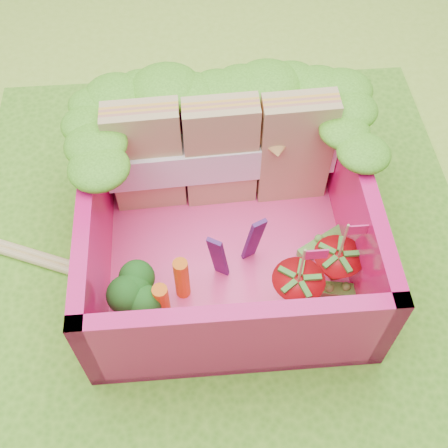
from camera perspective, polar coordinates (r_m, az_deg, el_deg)
name	(u,v)px	position (r m, az deg, el deg)	size (l,w,h in m)	color
ground	(221,245)	(2.94, -0.35, -2.18)	(14.00, 14.00, 0.00)	#99CA39
placemat	(221,244)	(2.93, -0.35, -2.02)	(2.60, 2.60, 0.03)	#539D23
bento_floor	(227,249)	(2.86, 0.26, -2.60)	(1.30, 1.30, 0.05)	#FD408B
bento_box	(227,221)	(2.66, 0.28, 0.33)	(1.30, 1.30, 0.55)	#DC1266
lettuce_ruffle	(219,99)	(2.73, -0.52, 12.56)	(1.43, 0.77, 0.11)	#378017
sandwich_stack	(222,154)	(2.81, -0.19, 7.15)	(1.15, 0.22, 0.63)	tan
broccoli	(134,291)	(2.54, -9.15, -6.71)	(0.33, 0.33, 0.25)	#61A851
carrot_sticks	(172,292)	(2.57, -5.31, -6.88)	(0.16, 0.20, 0.28)	#EA5813
purple_wedges	(236,248)	(2.61, 1.25, -2.49)	(0.24, 0.13, 0.38)	#421A5E
strawberry_left	(296,292)	(2.59, 7.34, -6.84)	(0.24, 0.24, 0.48)	red
strawberry_right	(335,268)	(2.68, 11.22, -4.40)	(0.23, 0.23, 0.47)	red
snap_peas	(331,266)	(2.80, 10.81, -4.17)	(0.33, 0.46, 0.05)	green
chopsticks	(48,261)	(2.97, -17.45, -3.61)	(2.04, 0.89, 0.04)	#CDB970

